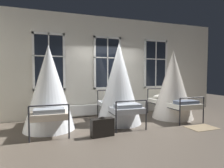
{
  "coord_description": "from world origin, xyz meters",
  "views": [
    {
      "loc": [
        -2.13,
        -5.21,
        1.52
      ],
      "look_at": [
        -0.21,
        0.25,
        1.2
      ],
      "focal_mm": 30.68,
      "sensor_mm": 36.0,
      "label": 1
    }
  ],
  "objects_px": {
    "cot_third": "(173,85)",
    "suitcase_dark": "(102,127)",
    "cot_first": "(49,89)",
    "cot_second": "(119,84)"
  },
  "relations": [
    {
      "from": "cot_third",
      "to": "suitcase_dark",
      "type": "bearing_deg",
      "value": 111.91
    },
    {
      "from": "cot_third",
      "to": "suitcase_dark",
      "type": "distance_m",
      "value": 3.17
    },
    {
      "from": "suitcase_dark",
      "to": "cot_third",
      "type": "bearing_deg",
      "value": 15.51
    },
    {
      "from": "cot_first",
      "to": "cot_second",
      "type": "height_order",
      "value": "cot_second"
    },
    {
      "from": "cot_first",
      "to": "cot_third",
      "type": "xyz_separation_m",
      "value": [
        4.02,
        0.02,
        0.0
      ]
    },
    {
      "from": "cot_second",
      "to": "suitcase_dark",
      "type": "distance_m",
      "value": 1.67
    },
    {
      "from": "cot_second",
      "to": "cot_third",
      "type": "distance_m",
      "value": 1.99
    },
    {
      "from": "cot_second",
      "to": "suitcase_dark",
      "type": "relative_size",
      "value": 4.25
    },
    {
      "from": "cot_first",
      "to": "cot_third",
      "type": "relative_size",
      "value": 1.0
    },
    {
      "from": "cot_second",
      "to": "cot_third",
      "type": "relative_size",
      "value": 1.06
    }
  ]
}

